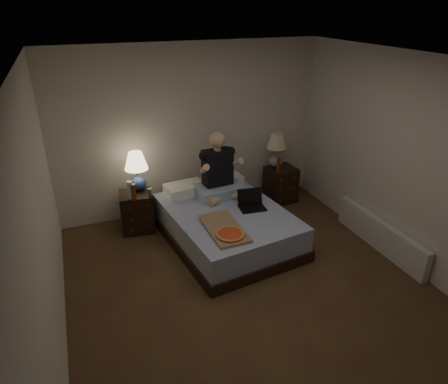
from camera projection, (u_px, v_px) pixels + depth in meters
name	position (u px, v px, depth m)	size (l,w,h in m)	color
floor	(253.00, 291.00, 4.55)	(4.00, 4.50, 0.00)	brown
ceiling	(262.00, 63.00, 3.46)	(4.00, 4.50, 0.00)	white
wall_back	(191.00, 131.00, 5.89)	(4.00, 2.50, 0.00)	silver
wall_front	(441.00, 364.00, 2.12)	(4.00, 2.50, 0.00)	silver
wall_left	(41.00, 230.00, 3.34)	(4.50, 2.50, 0.00)	silver
wall_right	(411.00, 165.00, 4.66)	(4.50, 2.50, 0.00)	silver
bed	(227.00, 226.00, 5.40)	(1.41, 1.88, 0.47)	#5B71B7
nightstand_left	(137.00, 212.00, 5.64)	(0.44, 0.40, 0.58)	black
nightstand_right	(281.00, 184.00, 6.47)	(0.45, 0.40, 0.58)	black
lamp_left	(137.00, 172.00, 5.50)	(0.32, 0.32, 0.56)	navy
lamp_right	(276.00, 150.00, 6.27)	(0.32, 0.32, 0.56)	gray
water_bottle	(130.00, 190.00, 5.32)	(0.07, 0.07, 0.25)	silver
soda_can	(150.00, 192.00, 5.45)	(0.07, 0.07, 0.10)	#A9A9A4
beer_bottle_left	(134.00, 192.00, 5.29)	(0.06, 0.06, 0.23)	#62300E
beer_bottle_right	(279.00, 165.00, 6.15)	(0.06, 0.06, 0.23)	#57300C
person	(219.00, 165.00, 5.49)	(0.66, 0.52, 0.93)	black
laptop	(253.00, 201.00, 5.29)	(0.34, 0.28, 0.24)	black
pizza_box	(230.00, 235.00, 4.67)	(0.40, 0.76, 0.08)	#A07E60
radiator	(380.00, 235.00, 5.25)	(0.10, 1.60, 0.40)	silver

